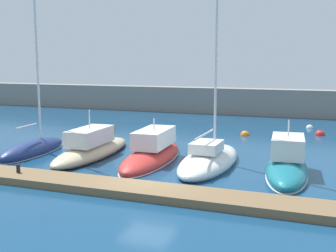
% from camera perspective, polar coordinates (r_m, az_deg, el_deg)
% --- Properties ---
extents(ground_plane, '(120.00, 120.00, 0.00)m').
position_cam_1_polar(ground_plane, '(20.80, -2.76, -8.11)').
color(ground_plane, navy).
extents(dock_pier, '(27.37, 2.02, 0.37)m').
position_cam_1_polar(dock_pier, '(19.69, -4.18, -8.54)').
color(dock_pier, brown).
rests_on(dock_pier, ground_plane).
extents(breakwater_seawall, '(108.00, 2.05, 2.96)m').
position_cam_1_polar(breakwater_seawall, '(48.74, 11.17, 3.22)').
color(breakwater_seawall, gray).
rests_on(breakwater_seawall, ground_plane).
extents(sailboat_navy_nearest, '(2.27, 6.62, 13.97)m').
position_cam_1_polar(sailboat_navy_nearest, '(29.18, -17.71, -2.85)').
color(sailboat_navy_nearest, navy).
rests_on(sailboat_navy_nearest, ground_plane).
extents(motorboat_sand_second, '(2.60, 8.93, 3.28)m').
position_cam_1_polar(motorboat_sand_second, '(27.47, -10.14, -3.01)').
color(motorboat_sand_second, beige).
rests_on(motorboat_sand_second, ground_plane).
extents(motorboat_red_third, '(2.91, 8.52, 2.95)m').
position_cam_1_polar(motorboat_red_third, '(25.88, -2.15, -3.69)').
color(motorboat_red_third, '#B72D28').
rests_on(motorboat_red_third, ground_plane).
extents(sailboat_white_fourth, '(2.80, 8.17, 14.40)m').
position_cam_1_polar(sailboat_white_fourth, '(24.71, 5.55, -4.46)').
color(sailboat_white_fourth, white).
rests_on(sailboat_white_fourth, ground_plane).
extents(motorboat_teal_fifth, '(2.77, 7.54, 3.24)m').
position_cam_1_polar(motorboat_teal_fifth, '(23.76, 15.69, -5.04)').
color(motorboat_teal_fifth, '#19707F').
rests_on(motorboat_teal_fifth, ground_plane).
extents(mooring_buoy_red, '(0.81, 0.81, 0.81)m').
position_cam_1_polar(mooring_buoy_red, '(36.98, 19.72, -1.16)').
color(mooring_buoy_red, red).
rests_on(mooring_buoy_red, ground_plane).
extents(mooring_buoy_white, '(0.62, 0.62, 0.62)m').
position_cam_1_polar(mooring_buoy_white, '(40.57, 18.48, -0.26)').
color(mooring_buoy_white, white).
rests_on(mooring_buoy_white, ground_plane).
extents(mooring_buoy_orange, '(0.76, 0.76, 0.76)m').
position_cam_1_polar(mooring_buoy_orange, '(35.27, 10.29, -1.24)').
color(mooring_buoy_orange, orange).
rests_on(mooring_buoy_orange, ground_plane).
extents(dock_bollard, '(0.20, 0.20, 0.44)m').
position_cam_1_polar(dock_bollard, '(23.10, -19.47, -5.39)').
color(dock_bollard, black).
rests_on(dock_bollard, dock_pier).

